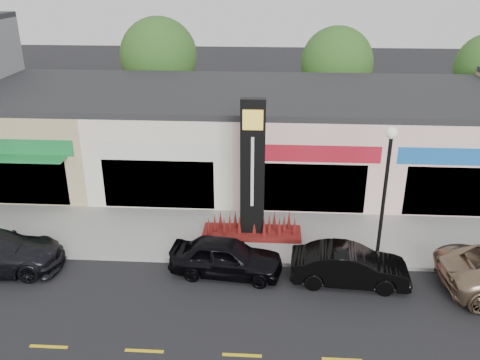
{
  "coord_description": "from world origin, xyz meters",
  "views": [
    {
      "loc": [
        3.69,
        -15.04,
        10.89
      ],
      "look_at": [
        2.5,
        4.0,
        2.8
      ],
      "focal_mm": 38.0,
      "sensor_mm": 36.0,
      "label": 1
    }
  ],
  "objects": [
    {
      "name": "shop_pink_e",
      "position": [
        12.5,
        11.47,
        2.4
      ],
      "size": [
        7.0,
        10.01,
        4.8
      ],
      "color": "beige",
      "rests_on": "ground"
    },
    {
      "name": "curb",
      "position": [
        0.0,
        2.1,
        0.07
      ],
      "size": [
        52.0,
        0.2,
        0.15
      ],
      "primitive_type": "cube",
      "color": "gray",
      "rests_on": "ground"
    },
    {
      "name": "tree_rear_west",
      "position": [
        -4.0,
        19.5,
        5.22
      ],
      "size": [
        5.2,
        5.2,
        7.83
      ],
      "color": "#382619",
      "rests_on": "ground"
    },
    {
      "name": "shop_cream",
      "position": [
        -1.5,
        11.47,
        2.4
      ],
      "size": [
        7.0,
        10.01,
        4.8
      ],
      "color": "beige",
      "rests_on": "ground"
    },
    {
      "name": "ground",
      "position": [
        0.0,
        0.0,
        0.0
      ],
      "size": [
        120.0,
        120.0,
        0.0
      ],
      "primitive_type": "plane",
      "color": "black",
      "rests_on": "ground"
    },
    {
      "name": "pylon_sign",
      "position": [
        3.0,
        4.2,
        2.27
      ],
      "size": [
        4.2,
        1.3,
        6.0
      ],
      "color": "#580F11",
      "rests_on": "sidewalk"
    },
    {
      "name": "sidewalk",
      "position": [
        0.0,
        4.35,
        0.07
      ],
      "size": [
        52.0,
        4.3,
        0.15
      ],
      "primitive_type": "cube",
      "color": "gray",
      "rests_on": "ground"
    },
    {
      "name": "car_black_conv",
      "position": [
        6.71,
        1.09,
        0.71
      ],
      "size": [
        1.77,
        4.39,
        1.42
      ],
      "primitive_type": "imported",
      "rotation": [
        0.0,
        0.0,
        1.51
      ],
      "color": "black",
      "rests_on": "ground"
    },
    {
      "name": "tree_rear_mid",
      "position": [
        8.0,
        19.5,
        4.88
      ],
      "size": [
        4.8,
        4.8,
        7.29
      ],
      "color": "#382619",
      "rests_on": "ground"
    },
    {
      "name": "shop_beige",
      "position": [
        -8.5,
        11.46,
        2.4
      ],
      "size": [
        7.0,
        10.85,
        4.8
      ],
      "color": "tan",
      "rests_on": "ground"
    },
    {
      "name": "car_black_sedan",
      "position": [
        2.13,
        1.41,
        0.73
      ],
      "size": [
        2.15,
        4.42,
        1.45
      ],
      "primitive_type": "imported",
      "rotation": [
        0.0,
        0.0,
        1.47
      ],
      "color": "black",
      "rests_on": "ground"
    },
    {
      "name": "lamp_east_near",
      "position": [
        8.0,
        2.5,
        3.48
      ],
      "size": [
        0.44,
        0.44,
        5.47
      ],
      "color": "black",
      "rests_on": "sidewalk"
    },
    {
      "name": "shop_pink_w",
      "position": [
        5.5,
        11.47,
        2.4
      ],
      "size": [
        7.0,
        10.01,
        4.8
      ],
      "color": "beige",
      "rests_on": "ground"
    }
  ]
}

